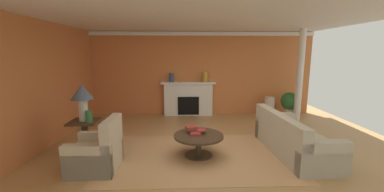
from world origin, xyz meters
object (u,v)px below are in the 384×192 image
Objects in this scene: armchair_near_window at (97,154)px; vase_mantel_left at (171,78)px; coffee_table at (199,140)px; table_lamp at (82,95)px; side_table at (85,135)px; sofa at (292,140)px; vase_on_side_table at (89,116)px; vase_tall_corner at (269,107)px; fireplace at (188,99)px; potted_plant at (290,103)px; vase_mantel_right at (205,77)px.

armchair_near_window is 4.03m from vase_mantel_left.
table_lamp is (-2.34, 0.24, 0.89)m from coffee_table.
armchair_near_window is 0.91m from side_table.
sofa is at bearing 8.67° from armchair_near_window.
vase_tall_corner is (4.70, 2.85, -0.49)m from vase_on_side_table.
vase_mantel_left is (1.65, 2.98, 0.88)m from side_table.
vase_mantel_left is at bearing 60.98° from side_table.
armchair_near_window is (-1.70, -3.79, -0.23)m from fireplace.
potted_plant is (1.16, 2.76, 0.19)m from sofa.
table_lamp is 0.90× the size of potted_plant.
armchair_near_window reaches higher than side_table.
vase_on_side_table reaches higher than side_table.
side_table is 0.82m from table_lamp.
vase_mantel_left reaches higher than potted_plant.
vase_on_side_table reaches higher than vase_tall_corner.
table_lamp reaches higher than vase_mantel_left.
vase_mantel_right reaches higher than side_table.
side_table is at bearing -132.74° from vase_mantel_right.
fireplace reaches higher than armchair_near_window.
potted_plant is at bearing 67.17° from sofa.
vase_mantel_right reaches higher than coffee_table.
vase_tall_corner is (2.51, 2.97, -0.01)m from coffee_table.
fireplace is 0.94m from vase_mantel_right.
fireplace is 2.40× the size of table_lamp.
vase_tall_corner is (3.20, -0.25, -0.95)m from vase_mantel_left.
fireplace is 1.80× the size of coffee_table.
vase_mantel_right is at bearing 115.90° from sofa.
coffee_table is at bearing -130.19° from vase_tall_corner.
armchair_near_window is 4.48m from vase_mantel_right.
table_lamp is at bearing 123.47° from armchair_near_window.
coffee_table is (-1.95, -0.06, 0.04)m from sofa.
sofa is 4.29m from side_table.
table_lamp is at bearing -154.65° from potted_plant.
armchair_near_window is 5.58m from vase_tall_corner.
vase_tall_corner is at bearing 29.36° from table_lamp.
vase_mantel_right is (2.60, 3.10, 0.48)m from vase_on_side_table.
sofa is 2.86× the size of table_lamp.
side_table is at bearing -154.65° from potted_plant.
table_lamp reaches higher than vase_on_side_table.
vase_mantel_left reaches higher than armchair_near_window.
side_table is at bearing -150.64° from vase_tall_corner.
vase_mantel_left is at bearing 175.53° from vase_tall_corner.
fireplace is 0.92m from vase_mantel_left.
fireplace is at bearing 172.18° from potted_plant.
vase_mantel_right reaches higher than potted_plant.
vase_mantel_left is 3.90m from potted_plant.
sofa is 2.26× the size of armchair_near_window.
table_lamp is (-0.00, 0.00, 0.82)m from side_table.
armchair_near_window is at bearing -61.16° from vase_on_side_table.
vase_tall_corner reaches higher than coffee_table.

